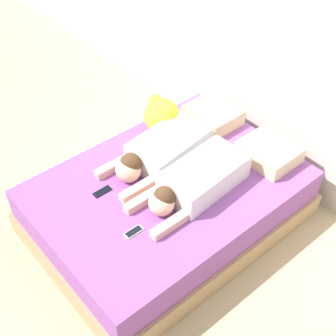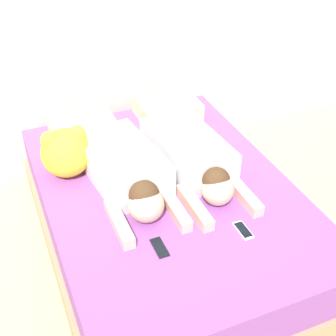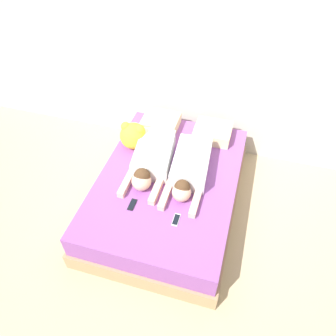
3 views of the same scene
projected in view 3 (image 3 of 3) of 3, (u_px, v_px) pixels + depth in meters
The scene contains 10 objects.
ground_plane at pixel (168, 205), 3.97m from camera, with size 12.00×12.00×0.00m, color tan.
wall_back at pixel (197, 58), 3.87m from camera, with size 12.00×0.06×2.60m.
bed at pixel (168, 192), 3.80m from camera, with size 1.56×2.16×0.49m.
pillow_head_left at pixel (161, 123), 4.19m from camera, with size 0.45×0.39×0.15m.
pillow_head_right at pixel (213, 132), 4.05m from camera, with size 0.45×0.39×0.15m.
person_left at pixel (151, 160), 3.66m from camera, with size 0.48×0.99×0.24m.
person_right at pixel (189, 169), 3.56m from camera, with size 0.43×1.01×0.23m.
cell_phone_left at pixel (132, 205), 3.35m from camera, with size 0.06×0.15×0.01m.
cell_phone_right at pixel (176, 220), 3.22m from camera, with size 0.06×0.15×0.01m.
plush_toy at pixel (133, 135), 3.86m from camera, with size 0.32×0.32×0.33m.
Camera 3 is at (0.69, -2.35, 3.16)m, focal length 35.00 mm.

